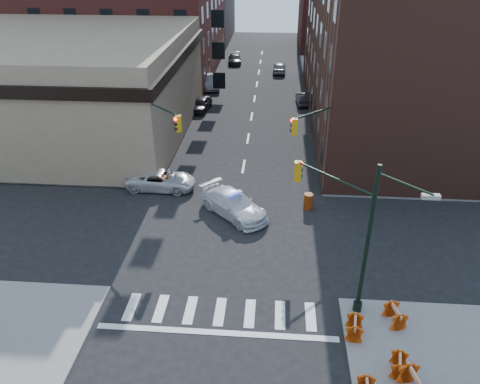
% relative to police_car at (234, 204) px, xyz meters
% --- Properties ---
extents(ground, '(140.00, 140.00, 0.00)m').
position_rel_police_car_xyz_m(ground, '(0.11, -2.51, -0.78)').
color(ground, black).
rests_on(ground, ground).
extents(sidewalk_nw, '(34.00, 54.50, 0.15)m').
position_rel_police_car_xyz_m(sidewalk_nw, '(-22.89, 30.24, -0.71)').
color(sidewalk_nw, gray).
rests_on(sidewalk_nw, ground).
extents(sidewalk_ne, '(34.00, 54.50, 0.15)m').
position_rel_police_car_xyz_m(sidewalk_ne, '(23.11, 30.24, -0.71)').
color(sidewalk_ne, gray).
rests_on(sidewalk_ne, ground).
extents(bank_building, '(22.00, 22.00, 9.00)m').
position_rel_police_car_xyz_m(bank_building, '(-16.89, 13.99, 3.72)').
color(bank_building, '#997F64').
rests_on(bank_building, ground).
extents(commercial_row_ne, '(14.00, 34.00, 14.00)m').
position_rel_police_car_xyz_m(commercial_row_ne, '(13.11, 19.99, 6.22)').
color(commercial_row_ne, '#4F291F').
rests_on(commercial_row_ne, ground).
extents(filler_ne, '(16.00, 16.00, 12.00)m').
position_rel_police_car_xyz_m(filler_ne, '(14.11, 55.49, 5.22)').
color(filler_ne, maroon).
rests_on(filler_ne, ground).
extents(signal_pole_se, '(5.40, 5.27, 8.00)m').
position_rel_police_car_xyz_m(signal_pole_se, '(6.15, -8.03, 3.83)').
color(signal_pole_se, black).
rests_on(signal_pole_se, sidewalk_se).
extents(signal_pole_nw, '(3.58, 3.67, 8.00)m').
position_rel_police_car_xyz_m(signal_pole_nw, '(-5.74, 2.82, 3.56)').
color(signal_pole_nw, black).
rests_on(signal_pole_nw, sidewalk_nw).
extents(signal_pole_ne, '(3.67, 3.58, 8.00)m').
position_rel_police_car_xyz_m(signal_pole_ne, '(5.95, 2.84, 3.56)').
color(signal_pole_ne, black).
rests_on(signal_pole_ne, sidewalk_ne).
extents(tree_ne_near, '(3.00, 3.00, 4.85)m').
position_rel_police_car_xyz_m(tree_ne_near, '(7.61, 23.49, 2.71)').
color(tree_ne_near, black).
rests_on(tree_ne_near, sidewalk_ne).
extents(tree_ne_far, '(3.00, 3.00, 4.85)m').
position_rel_police_car_xyz_m(tree_ne_far, '(7.61, 31.49, 2.71)').
color(tree_ne_far, black).
rests_on(tree_ne_far, sidewalk_ne).
extents(police_car, '(5.35, 5.36, 1.56)m').
position_rel_police_car_xyz_m(police_car, '(0.00, 0.00, 0.00)').
color(police_car, silver).
rests_on(police_car, ground).
extents(pickup, '(5.09, 2.43, 1.40)m').
position_rel_police_car_xyz_m(pickup, '(-5.69, 3.29, -0.08)').
color(pickup, silver).
rests_on(pickup, ground).
extents(parked_car_wnear, '(2.17, 4.29, 1.40)m').
position_rel_police_car_xyz_m(parked_car_wnear, '(-5.39, 20.97, -0.08)').
color(parked_car_wnear, black).
rests_on(parked_car_wnear, ground).
extents(parked_car_wfar, '(2.40, 5.19, 1.65)m').
position_rel_police_car_xyz_m(parked_car_wfar, '(-5.27, 29.42, 0.04)').
color(parked_car_wfar, gray).
rests_on(parked_car_wfar, ground).
extents(parked_car_wdeep, '(2.25, 4.65, 1.30)m').
position_rel_police_car_xyz_m(parked_car_wdeep, '(-3.63, 42.10, -0.13)').
color(parked_car_wdeep, black).
rests_on(parked_car_wdeep, ground).
extents(parked_car_enear, '(1.67, 4.08, 1.32)m').
position_rel_police_car_xyz_m(parked_car_enear, '(5.61, 24.05, -0.12)').
color(parked_car_enear, black).
rests_on(parked_car_enear, ground).
extents(parked_car_efar, '(1.80, 4.27, 1.44)m').
position_rel_police_car_xyz_m(parked_car_efar, '(2.91, 37.38, -0.06)').
color(parked_car_efar, gray).
rests_on(parked_car_efar, ground).
extents(pedestrian_a, '(0.82, 0.75, 1.87)m').
position_rel_police_car_xyz_m(pedestrian_a, '(-8.11, 5.15, 0.30)').
color(pedestrian_a, black).
rests_on(pedestrian_a, sidewalk_nw).
extents(pedestrian_b, '(1.06, 0.88, 1.97)m').
position_rel_police_car_xyz_m(pedestrian_b, '(-9.04, 4.99, 0.35)').
color(pedestrian_b, black).
rests_on(pedestrian_b, sidewalk_nw).
extents(pedestrian_c, '(1.16, 0.63, 1.88)m').
position_rel_police_car_xyz_m(pedestrian_c, '(-12.89, 3.77, 0.31)').
color(pedestrian_c, black).
rests_on(pedestrian_c, sidewalk_nw).
extents(barrel_road, '(0.69, 0.69, 1.14)m').
position_rel_police_car_xyz_m(barrel_road, '(5.00, 1.14, -0.21)').
color(barrel_road, red).
rests_on(barrel_road, ground).
extents(barrel_bank, '(0.78, 0.78, 1.07)m').
position_rel_police_car_xyz_m(barrel_bank, '(-5.39, 3.09, -0.25)').
color(barrel_bank, '#EA4F0B').
rests_on(barrel_bank, ground).
extents(barricade_se_a, '(0.79, 1.29, 0.91)m').
position_rel_police_car_xyz_m(barricade_se_a, '(6.51, -10.51, -0.18)').
color(barricade_se_a, '#F1500B').
rests_on(barricade_se_a, sidewalk_se).
extents(barricade_se_b, '(0.88, 1.34, 0.93)m').
position_rel_police_car_xyz_m(barricade_se_b, '(8.54, -9.58, -0.17)').
color(barricade_se_b, orange).
rests_on(barricade_se_b, sidewalk_se).
extents(barricade_se_c, '(0.97, 1.49, 1.03)m').
position_rel_police_car_xyz_m(barricade_se_c, '(8.47, -13.51, -0.12)').
color(barricade_se_c, '#EC5B0B').
rests_on(barricade_se_c, sidewalk_se).
extents(barricade_se_d, '(0.79, 1.20, 0.83)m').
position_rel_police_car_xyz_m(barricade_se_d, '(8.11, -12.51, -0.22)').
color(barricade_se_d, red).
rests_on(barricade_se_d, sidewalk_se).
extents(barricade_nw_a, '(1.33, 0.87, 0.92)m').
position_rel_police_car_xyz_m(barricade_nw_a, '(-8.95, 5.49, -0.17)').
color(barricade_nw_a, '#E95A0B').
rests_on(barricade_nw_a, sidewalk_nw).
extents(barricade_nw_b, '(1.25, 0.78, 0.87)m').
position_rel_police_car_xyz_m(barricade_nw_b, '(-11.49, 3.86, -0.20)').
color(barricade_nw_b, '#D83F0A').
rests_on(barricade_nw_b, sidewalk_nw).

